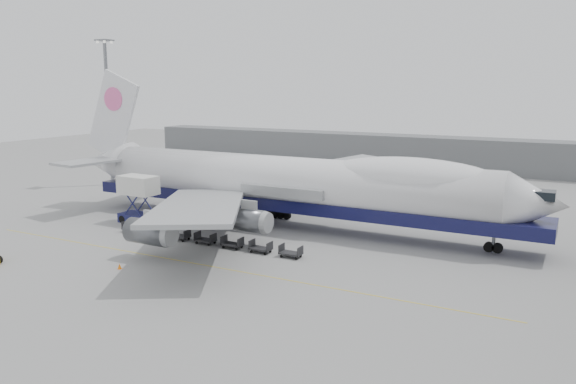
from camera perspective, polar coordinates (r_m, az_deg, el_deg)
The scene contains 14 objects.
ground at distance 61.82m, azimuth -5.30°, elevation -5.86°, with size 260.00×260.00×0.00m, color gray.
apron_line at distance 57.12m, azimuth -8.60°, elevation -7.34°, with size 60.00×0.15×0.01m, color gold.
hangar at distance 127.66m, azimuth 8.15°, elevation 4.30°, with size 110.00×8.00×7.00m, color slate.
floodlight_mast at distance 104.73m, azimuth -17.81°, elevation 8.42°, with size 2.40×2.40×25.43m.
airliner at distance 70.33m, azimuth 0.39°, elevation 0.93°, with size 67.00×55.30×19.98m.
catering_truck at distance 75.21m, azimuth -14.92°, elevation -0.47°, with size 5.54×3.95×6.20m.
traffic_cone at distance 57.65m, azimuth -16.75°, elevation -7.23°, with size 0.39×0.39×0.58m.
dolly_0 at distance 71.09m, azimuth -15.53°, elevation -3.56°, with size 2.30×1.35×1.30m.
dolly_1 at distance 68.71m, azimuth -13.31°, elevation -3.95°, with size 2.30×1.35×1.30m.
dolly_2 at distance 66.44m, azimuth -10.93°, elevation -4.35°, with size 2.30×1.35×1.30m.
dolly_3 at distance 64.29m, azimuth -8.39°, elevation -4.78°, with size 2.30×1.35×1.30m.
dolly_4 at distance 62.29m, azimuth -5.68°, elevation -5.23°, with size 2.30×1.35×1.30m.
dolly_5 at distance 60.43m, azimuth -2.78°, elevation -5.69°, with size 2.30×1.35×1.30m.
dolly_6 at distance 58.74m, azimuth 0.29°, elevation -6.16°, with size 2.30×1.35×1.30m.
Camera 1 is at (32.47, -49.56, 17.64)m, focal length 35.00 mm.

